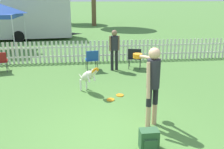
# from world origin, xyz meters

# --- Properties ---
(ground_plane) EXTENTS (240.00, 240.00, 0.00)m
(ground_plane) POSITION_xyz_m (0.00, 0.00, 0.00)
(ground_plane) COLOR #4C7A38
(handler_person) EXTENTS (0.48, 1.14, 1.77)m
(handler_person) POSITION_xyz_m (0.92, 0.43, 1.12)
(handler_person) COLOR tan
(handler_person) RESTS_ON ground_plane
(leaping_dog) EXTENTS (0.65, 0.94, 0.87)m
(leaping_dog) POSITION_xyz_m (-0.39, 2.54, 0.52)
(leaping_dog) COLOR beige
(leaping_dog) RESTS_ON ground_plane
(frisbee_near_handler) EXTENTS (0.22, 0.22, 0.02)m
(frisbee_near_handler) POSITION_xyz_m (0.20, 1.89, 0.01)
(frisbee_near_handler) COLOR orange
(frisbee_near_handler) RESTS_ON ground_plane
(frisbee_near_dog) EXTENTS (0.22, 0.22, 0.02)m
(frisbee_near_dog) POSITION_xyz_m (0.50, 2.18, 0.01)
(frisbee_near_dog) COLOR orange
(frisbee_near_dog) RESTS_ON ground_plane
(backpack_on_grass) EXTENTS (0.35, 0.27, 0.39)m
(backpack_on_grass) POSITION_xyz_m (0.65, -0.48, 0.19)
(backpack_on_grass) COLOR #2D5633
(backpack_on_grass) RESTS_ON ground_plane
(picket_fence) EXTENTS (16.42, 0.04, 0.93)m
(picket_fence) POSITION_xyz_m (-0.00, 6.18, 0.47)
(picket_fence) COLOR silver
(picket_fence) RESTS_ON ground_plane
(folding_chair_blue_left) EXTENTS (0.52, 0.54, 0.80)m
(folding_chair_blue_left) POSITION_xyz_m (-0.18, 4.86, 0.48)
(folding_chair_blue_left) COLOR #333338
(folding_chair_blue_left) RESTS_ON ground_plane
(folding_chair_center) EXTENTS (0.61, 0.62, 0.78)m
(folding_chair_center) POSITION_xyz_m (-3.63, 5.06, 0.46)
(folding_chair_center) COLOR #333338
(folding_chair_center) RESTS_ON ground_plane
(folding_chair_green_right) EXTENTS (0.64, 0.65, 0.83)m
(folding_chair_green_right) POSITION_xyz_m (1.49, 4.86, 0.50)
(folding_chair_green_right) COLOR #333338
(folding_chair_green_right) RESTS_ON ground_plane
(spectator_standing) EXTENTS (0.41, 0.27, 1.55)m
(spectator_standing) POSITION_xyz_m (0.68, 4.78, 0.93)
(spectator_standing) COLOR black
(spectator_standing) RESTS_ON ground_plane
(equipment_trailer) EXTENTS (6.11, 2.49, 2.71)m
(equipment_trailer) POSITION_xyz_m (-3.88, 12.74, 1.42)
(equipment_trailer) COLOR #B7B7B7
(equipment_trailer) RESTS_ON ground_plane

